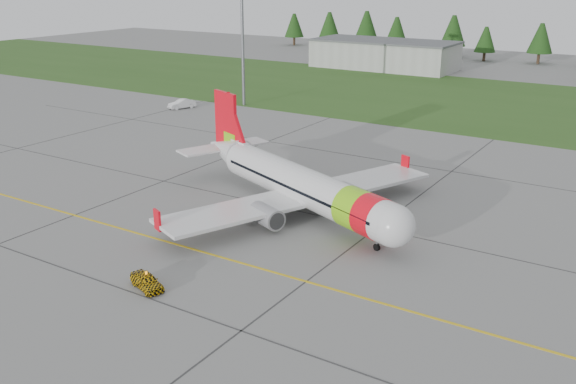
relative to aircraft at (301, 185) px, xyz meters
The scene contains 9 objects.
ground 20.11m from the aircraft, 96.79° to the right, with size 320.00×320.00×0.00m, color gray.
aircraft is the anchor object (origin of this frame).
follow_me_car 18.83m from the aircraft, 94.22° to the right, with size 1.33×1.13×3.31m, color yellow.
service_van 51.39m from the aircraft, 143.56° to the left, with size 1.59×1.50×4.55m, color silver.
grass_strip 62.31m from the aircraft, 92.17° to the left, with size 320.00×50.00×0.03m, color #30561E.
taxi_guideline 12.32m from the aircraft, 101.30° to the right, with size 120.00×0.25×0.02m, color gold.
hangar_west 95.83m from the aircraft, 109.73° to the left, with size 32.00×14.00×6.00m, color #A8A8A3.
floodlight_mast 51.90m from the aircraft, 131.96° to the left, with size 0.50×0.50×20.00m, color slate.
treeline 118.25m from the aircraft, 91.14° to the left, with size 160.00×8.00×10.00m, color #1C3F14, non-canonical shape.
Camera 1 is at (31.32, -28.13, 21.42)m, focal length 40.00 mm.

